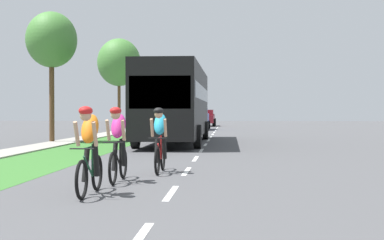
{
  "coord_description": "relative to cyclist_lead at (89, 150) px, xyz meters",
  "views": [
    {
      "loc": [
        1.05,
        -1.31,
        1.49
      ],
      "look_at": [
        -0.29,
        17.8,
        1.17
      ],
      "focal_mm": 49.6,
      "sensor_mm": 36.0,
      "label": 1
    }
  ],
  "objects": [
    {
      "name": "cyclist_lead",
      "position": [
        0.0,
        0.0,
        0.0
      ],
      "size": [
        0.42,
        1.72,
        1.58
      ],
      "color": "black",
      "rests_on": "ground_plane"
    },
    {
      "name": "lane_markings_center",
      "position": [
        1.42,
        16.09,
        -0.81
      ],
      "size": [
        0.12,
        54.3,
        0.01
      ],
      "color": "white",
      "rests_on": "ground_plane"
    },
    {
      "name": "sidewalk_concrete",
      "position": [
        -5.36,
        12.09,
        -0.81
      ],
      "size": [
        1.44,
        70.0,
        0.1
      ],
      "primitive_type": "cube",
      "color": "#9E998E",
      "rests_on": "ground_plane"
    },
    {
      "name": "pickup_maroon",
      "position": [
        -0.0,
        43.79,
        0.02
      ],
      "size": [
        2.22,
        5.1,
        1.64
      ],
      "color": "maroon",
      "rests_on": "ground_plane"
    },
    {
      "name": "bus_black",
      "position": [
        -0.03,
        15.55,
        1.17
      ],
      "size": [
        2.78,
        11.6,
        3.48
      ],
      "color": "black",
      "rests_on": "ground_plane"
    },
    {
      "name": "grass_verge",
      "position": [
        -3.22,
        12.09,
        -0.81
      ],
      "size": [
        2.85,
        70.0,
        0.01
      ],
      "primitive_type": "cube",
      "color": "#38722D",
      "rests_on": "ground_plane"
    },
    {
      "name": "street_tree_far",
      "position": [
        -6.22,
        32.23,
        4.53
      ],
      "size": [
        3.42,
        3.42,
        7.24
      ],
      "color": "brown",
      "rests_on": "ground_plane"
    },
    {
      "name": "cyclist_trailing",
      "position": [
        0.13,
        1.8,
        0.0
      ],
      "size": [
        0.42,
        1.72,
        1.58
      ],
      "color": "black",
      "rests_on": "ground_plane"
    },
    {
      "name": "cyclist_distant",
      "position": [
        0.8,
        3.53,
        0.0
      ],
      "size": [
        0.42,
        1.72,
        1.58
      ],
      "color": "black",
      "rests_on": "ground_plane"
    },
    {
      "name": "ground_plane",
      "position": [
        1.42,
        12.09,
        -0.81
      ],
      "size": [
        120.0,
        120.0,
        0.0
      ],
      "primitive_type": "plane",
      "color": "#4C4C4F"
    },
    {
      "name": "street_tree_near",
      "position": [
        -6.0,
        15.6,
        4.06
      ],
      "size": [
        2.42,
        2.42,
        6.24
      ],
      "color": "brown",
      "rests_on": "ground_plane"
    },
    {
      "name": "suv_blue",
      "position": [
        -0.18,
        33.43,
        0.14
      ],
      "size": [
        2.15,
        4.7,
        1.79
      ],
      "color": "#23389E",
      "rests_on": "ground_plane"
    }
  ]
}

